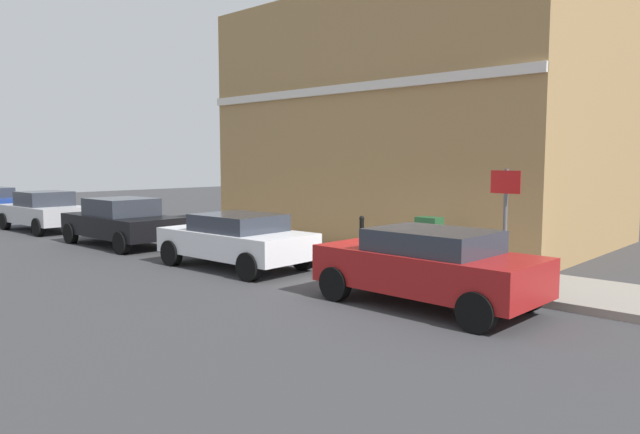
# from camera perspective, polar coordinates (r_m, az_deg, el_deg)

# --- Properties ---
(ground) EXTENTS (80.00, 80.00, 0.00)m
(ground) POSITION_cam_1_polar(r_m,az_deg,el_deg) (12.06, 6.03, -6.96)
(ground) COLOR #38383A
(sidewalk) EXTENTS (2.53, 30.00, 0.15)m
(sidewalk) POSITION_cam_1_polar(r_m,az_deg,el_deg) (17.48, -6.05, -2.80)
(sidewalk) COLOR gray
(sidewalk) RESTS_ON ground
(corner_building) EXTENTS (8.02, 11.42, 7.51)m
(corner_building) POSITION_cam_1_polar(r_m,az_deg,el_deg) (19.81, 9.96, 8.81)
(corner_building) COLOR #9E7A4C
(corner_building) RESTS_ON ground
(car_red) EXTENTS (2.00, 4.07, 1.39)m
(car_red) POSITION_cam_1_polar(r_m,az_deg,el_deg) (10.59, 10.56, -4.65)
(car_red) COLOR maroon
(car_red) RESTS_ON ground
(car_white) EXTENTS (2.05, 4.01, 1.32)m
(car_white) POSITION_cam_1_polar(r_m,az_deg,el_deg) (14.25, -8.21, -2.15)
(car_white) COLOR silver
(car_white) RESTS_ON ground
(car_black) EXTENTS (1.97, 4.26, 1.46)m
(car_black) POSITION_cam_1_polar(r_m,az_deg,el_deg) (18.82, -18.91, -0.40)
(car_black) COLOR black
(car_black) RESTS_ON ground
(car_silver) EXTENTS (1.99, 4.05, 1.47)m
(car_silver) POSITION_cam_1_polar(r_m,az_deg,el_deg) (23.80, -25.43, 0.54)
(car_silver) COLOR #B7B7BC
(car_silver) RESTS_ON ground
(utility_cabinet) EXTENTS (0.46, 0.61, 1.15)m
(utility_cabinet) POSITION_cam_1_polar(r_m,az_deg,el_deg) (13.79, 10.62, -2.57)
(utility_cabinet) COLOR #1E4C28
(utility_cabinet) RESTS_ON sidewalk
(bollard_near_cabinet) EXTENTS (0.14, 0.14, 1.04)m
(bollard_near_cabinet) POSITION_cam_1_polar(r_m,az_deg,el_deg) (15.06, 4.11, -1.71)
(bollard_near_cabinet) COLOR black
(bollard_near_cabinet) RESTS_ON sidewalk
(bollard_far_kerb) EXTENTS (0.14, 0.14, 1.04)m
(bollard_far_kerb) POSITION_cam_1_polar(r_m,az_deg,el_deg) (15.32, -4.24, -1.59)
(bollard_far_kerb) COLOR black
(bollard_far_kerb) RESTS_ON sidewalk
(street_sign) EXTENTS (0.08, 0.60, 2.30)m
(street_sign) POSITION_cam_1_polar(r_m,az_deg,el_deg) (11.70, 17.70, 0.66)
(street_sign) COLOR #59595B
(street_sign) RESTS_ON sidewalk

